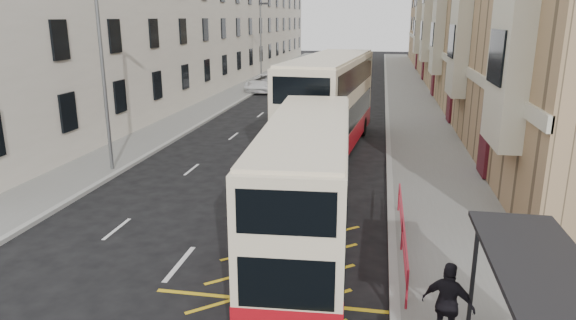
% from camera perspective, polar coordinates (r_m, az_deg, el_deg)
% --- Properties ---
extents(pavement_right, '(4.00, 120.00, 0.15)m').
position_cam_1_polar(pavement_right, '(39.22, 13.88, 5.28)').
color(pavement_right, slate).
rests_on(pavement_right, ground).
extents(pavement_left, '(3.00, 120.00, 0.15)m').
position_cam_1_polar(pavement_left, '(41.21, -8.26, 6.06)').
color(pavement_left, slate).
rests_on(pavement_left, ground).
extents(kerb_right, '(0.25, 120.00, 0.15)m').
position_cam_1_polar(kerb_right, '(39.14, 10.94, 5.43)').
color(kerb_right, '#9B9C96').
rests_on(kerb_right, ground).
extents(kerb_left, '(0.25, 120.00, 0.15)m').
position_cam_1_polar(kerb_left, '(40.76, -6.25, 6.02)').
color(kerb_left, '#9B9C96').
rests_on(kerb_left, ground).
extents(road_markings, '(10.00, 110.00, 0.01)m').
position_cam_1_polar(road_markings, '(54.25, 4.42, 8.37)').
color(road_markings, silver).
rests_on(road_markings, ground).
extents(terrace_right, '(10.75, 79.00, 15.25)m').
position_cam_1_polar(terrace_right, '(54.76, 20.92, 15.39)').
color(terrace_right, tan).
rests_on(terrace_right, ground).
extents(terrace_left, '(9.18, 79.00, 13.25)m').
position_cam_1_polar(terrace_left, '(57.24, -9.36, 15.13)').
color(terrace_left, beige).
rests_on(terrace_left, ground).
extents(bus_shelter, '(1.65, 4.25, 2.70)m').
position_cam_1_polar(bus_shelter, '(9.85, 27.05, -14.53)').
color(bus_shelter, black).
rests_on(bus_shelter, pavement_right).
extents(guard_railing, '(0.06, 6.56, 1.01)m').
position_cam_1_polar(guard_railing, '(15.51, 12.62, -7.32)').
color(guard_railing, '#B31E31').
rests_on(guard_railing, pavement_right).
extents(street_lamp_near, '(0.93, 0.18, 8.00)m').
position_cam_1_polar(street_lamp_near, '(23.78, -19.78, 9.48)').
color(street_lamp_near, slate).
rests_on(street_lamp_near, pavement_left).
extents(street_lamp_far, '(0.93, 0.18, 8.00)m').
position_cam_1_polar(street_lamp_far, '(51.95, -2.99, 13.20)').
color(street_lamp_far, slate).
rests_on(street_lamp_far, pavement_left).
extents(double_decker_front, '(2.92, 10.15, 4.00)m').
position_cam_1_polar(double_decker_front, '(14.83, 2.08, -3.14)').
color(double_decker_front, beige).
rests_on(double_decker_front, ground).
extents(double_decker_rear, '(3.97, 12.49, 4.90)m').
position_cam_1_polar(double_decker_rear, '(26.75, 4.67, 6.30)').
color(double_decker_rear, beige).
rests_on(double_decker_rear, ground).
extents(pedestrian_far, '(1.18, 0.81, 1.86)m').
position_cam_1_polar(pedestrian_far, '(11.48, 17.37, -15.09)').
color(pedestrian_far, black).
rests_on(pedestrian_far, pavement_right).
extents(white_van, '(3.60, 6.15, 1.61)m').
position_cam_1_polar(white_van, '(48.96, -2.44, 8.56)').
color(white_van, white).
rests_on(white_van, ground).
extents(car_silver, '(2.61, 4.55, 1.46)m').
position_cam_1_polar(car_silver, '(67.61, 2.73, 10.44)').
color(car_silver, '#B1B5BA').
rests_on(car_silver, ground).
extents(car_dark, '(1.62, 4.11, 1.33)m').
position_cam_1_polar(car_dark, '(75.99, 3.38, 10.96)').
color(car_dark, black).
rests_on(car_dark, ground).
extents(car_red, '(2.12, 4.56, 1.29)m').
position_cam_1_polar(car_red, '(71.54, 7.79, 10.54)').
color(car_red, '#9C210F').
rests_on(car_red, ground).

